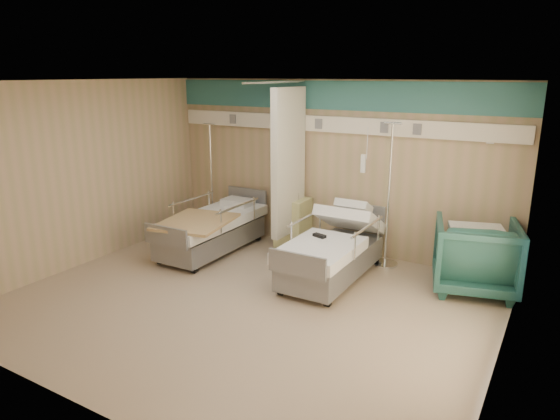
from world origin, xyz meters
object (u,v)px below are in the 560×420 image
(bed_right, at_px, (332,257))
(bed_left, at_px, (211,233))
(visitor_armchair, at_px, (475,256))
(bedside_cabinet, at_px, (293,223))
(iv_stand_left, at_px, (213,211))
(iv_stand_right, at_px, (386,237))

(bed_right, relative_size, bed_left, 1.00)
(visitor_armchair, bearing_deg, bed_left, -6.26)
(visitor_armchair, bearing_deg, bedside_cabinet, -20.40)
(bed_right, xyz_separation_m, bedside_cabinet, (-1.15, 0.90, 0.11))
(visitor_armchair, bearing_deg, bed_right, 3.28)
(bed_left, relative_size, iv_stand_left, 1.07)
(bed_right, bearing_deg, visitor_armchair, 17.97)
(iv_stand_left, bearing_deg, iv_stand_right, 0.37)
(bed_left, height_order, iv_stand_left, iv_stand_left)
(bed_left, distance_m, visitor_armchair, 4.10)
(bedside_cabinet, bearing_deg, bed_right, -38.05)
(bedside_cabinet, bearing_deg, iv_stand_right, -0.43)
(bedside_cabinet, height_order, visitor_armchair, visitor_armchair)
(bed_left, relative_size, visitor_armchair, 1.98)
(bed_right, xyz_separation_m, iv_stand_left, (-2.85, 0.87, 0.10))
(iv_stand_right, xyz_separation_m, iv_stand_left, (-3.35, -0.02, -0.04))
(bed_right, bearing_deg, bed_left, 180.00)
(iv_stand_right, bearing_deg, bed_right, -119.39)
(iv_stand_right, relative_size, iv_stand_left, 1.09)
(bed_right, distance_m, bed_left, 2.20)
(bed_left, height_order, visitor_armchair, visitor_armchair)
(bedside_cabinet, height_order, iv_stand_left, iv_stand_left)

